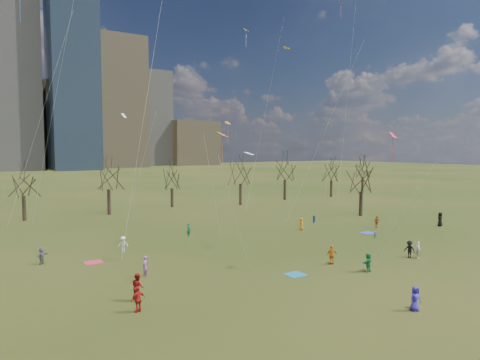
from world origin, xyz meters
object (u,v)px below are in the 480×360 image
blanket_navy (368,233)px  person_0 (415,299)px  blanket_crimson (94,262)px  person_2 (138,287)px  blanket_teal (296,275)px  person_1 (418,250)px  person_4 (332,255)px

blanket_navy → person_0: person_0 is taller
person_0 → blanket_crimson: bearing=131.5°
blanket_navy → person_2: size_ratio=0.82×
blanket_teal → blanket_navy: 21.00m
person_1 → person_0: bearing=171.8°
blanket_navy → person_2: person_2 is taller
blanket_teal → person_2: (-13.09, 1.08, 0.96)m
blanket_teal → person_1: 13.57m
person_0 → person_4: person_4 is taller
blanket_crimson → person_4: size_ratio=0.90×
blanket_teal → person_1: (13.39, -2.05, 0.79)m
blanket_navy → blanket_crimson: 32.54m
person_2 → person_4: size_ratio=1.10×
blanket_navy → person_4: (-14.19, -8.33, 0.87)m
blanket_crimson → person_4: (18.12, -12.15, 0.87)m
person_1 → person_4: bearing=119.5°
blanket_teal → blanket_navy: same height
person_0 → blanket_navy: bearing=56.6°
person_0 → person_2: 18.46m
blanket_teal → blanket_crimson: same height
blanket_navy → blanket_crimson: size_ratio=1.00×
person_0 → person_4: (3.31, 10.97, 0.08)m
blanket_crimson → person_0: size_ratio=0.99×
blanket_crimson → person_1: person_1 is taller
blanket_crimson → person_0: person_0 is taller
person_4 → person_1: bearing=-179.7°
blanket_teal → blanket_navy: bearing=25.4°
blanket_navy → blanket_crimson: same height
person_4 → blanket_navy: bearing=-131.6°
person_1 → person_2: 26.66m
person_1 → person_2: bearing=130.5°
blanket_teal → person_2: size_ratio=0.82×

